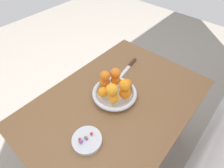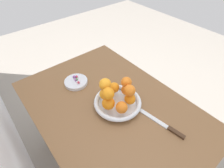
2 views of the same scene
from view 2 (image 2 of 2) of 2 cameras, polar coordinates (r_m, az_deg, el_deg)
The scene contains 20 objects.
ground_plane at distance 1.64m, azimuth -0.35°, elevation -23.96°, with size 6.00×6.00×0.00m, color gray.
dining_table at distance 1.07m, azimuth -0.50°, elevation -10.12°, with size 1.10×0.76×0.74m.
fruit_bowl at distance 0.99m, azimuth 1.84°, elevation -6.05°, with size 0.27×0.27×0.04m.
candy_dish at distance 1.15m, azimuth -11.65°, elevation 0.65°, with size 0.15×0.15×0.02m, color silver.
orange_0 at distance 0.99m, azimuth 4.80°, elevation -1.88°, with size 0.06×0.06×0.06m, color orange.
orange_1 at distance 1.00m, azimuth 0.71°, elevation -1.17°, with size 0.06×0.06×0.06m, color orange.
orange_2 at distance 0.96m, azimuth -2.32°, elevation -3.29°, with size 0.06×0.06×0.06m, color orange.
orange_3 at distance 0.91m, azimuth -1.18°, elevation -6.29°, with size 0.07×0.07×0.07m, color orange.
orange_4 at distance 0.90m, azimuth 3.32°, elevation -7.53°, with size 0.06×0.06×0.06m, color orange.
orange_5 at distance 0.94m, azimuth 5.88°, elevation -4.86°, with size 0.06×0.06×0.06m, color orange.
orange_6 at distance 0.90m, azimuth 5.75°, elevation -2.12°, with size 0.06×0.06×0.06m, color orange.
orange_7 at distance 0.94m, azimuth 4.73°, elevation 0.58°, with size 0.06×0.06×0.06m, color orange.
orange_8 at distance 0.87m, azimuth -1.26°, elevation -3.12°, with size 0.06×0.06×0.06m, color orange.
orange_9 at distance 0.92m, azimuth -2.23°, elevation -0.12°, with size 0.07×0.07×0.07m, color orange.
candy_ball_0 at distance 1.13m, azimuth -11.79°, elevation 1.36°, with size 0.02×0.02×0.02m, color #8C4C99.
candy_ball_1 at distance 1.11m, azimuth -10.90°, elevation 0.51°, with size 0.02×0.02×0.02m, color #C6384C.
candy_ball_2 at distance 1.14m, azimuth -11.49°, elevation 1.51°, with size 0.02×0.02×0.02m, color #4C9947.
candy_ball_3 at distance 1.16m, azimuth -11.48°, elevation 2.41°, with size 0.02×0.02×0.02m, color #C6384C.
candy_ball_4 at distance 1.16m, azimuth -12.21°, elevation 2.32°, with size 0.02×0.02×0.02m, color #8C4C99.
knife at distance 0.95m, azimuth 16.92°, elevation -12.87°, with size 0.26×0.06×0.01m.
Camera 2 is at (-0.50, 0.40, 1.51)m, focal length 28.00 mm.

